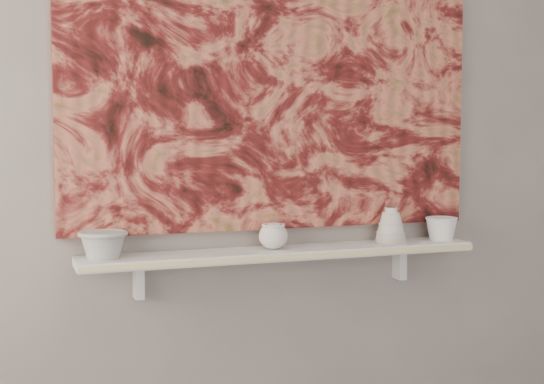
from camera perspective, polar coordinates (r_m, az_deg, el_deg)
name	(u,v)px	position (r m, az deg, el deg)	size (l,w,h in m)	color
wall_back	(274,126)	(2.67, 0.16, 4.96)	(3.60, 3.60, 0.00)	gray
shelf	(284,253)	(2.61, 0.88, -4.61)	(1.40, 0.18, 0.03)	silver
shelf_stripe	(294,257)	(2.53, 1.63, -4.92)	(1.40, 0.01, 0.02)	beige
bracket_left	(138,280)	(2.56, -10.03, -6.57)	(0.03, 0.06, 0.12)	silver
bracket_right	(399,263)	(2.89, 9.57, -5.30)	(0.03, 0.06, 0.12)	silver
painting	(276,72)	(2.66, 0.27, 9.05)	(1.50, 0.03, 1.10)	maroon
house_motif	(391,159)	(2.83, 8.92, 2.49)	(0.09, 0.00, 0.08)	black
bowl_grey	(103,244)	(2.46, -12.60, -3.88)	(0.16, 0.16, 0.09)	#9C9D9A
cup_cream	(273,236)	(2.59, 0.10, -3.33)	(0.10, 0.10, 0.09)	silver
bell_vessel	(391,225)	(2.78, 8.94, -2.46)	(0.12, 0.12, 0.13)	beige
bowl_white	(441,228)	(2.89, 12.64, -2.68)	(0.12, 0.12, 0.09)	white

